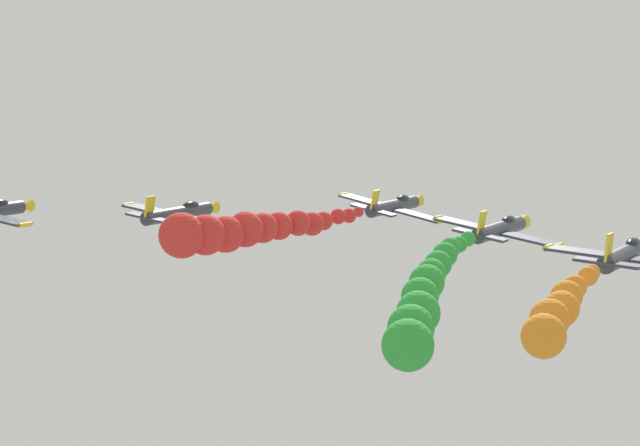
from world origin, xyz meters
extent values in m
cylinder|color=#333842|center=(-0.52, 14.65, 97.64)|extent=(1.30, 9.00, 1.30)
cone|color=yellow|center=(-0.52, 19.75, 97.64)|extent=(1.23, 1.20, 1.23)
cube|color=#333842|center=(-0.54, 14.25, 97.54)|extent=(9.05, 1.90, 2.03)
cylinder|color=yellow|center=(-5.05, 14.25, 98.47)|extent=(0.43, 1.40, 0.43)
cylinder|color=yellow|center=(3.96, 14.25, 96.61)|extent=(0.43, 1.40, 0.43)
cube|color=#333842|center=(-0.51, 10.65, 97.69)|extent=(3.76, 1.20, 0.94)
cube|color=yellow|center=(-0.33, 10.55, 98.59)|extent=(0.46, 1.10, 1.60)
ellipsoid|color=black|center=(-0.42, 16.45, 98.13)|extent=(0.92, 2.20, 0.85)
sphere|color=red|center=(-0.60, 7.95, 97.80)|extent=(0.86, 0.86, 0.86)
sphere|color=red|center=(-0.62, 6.24, 97.65)|extent=(1.18, 1.18, 1.18)
sphere|color=red|center=(-0.74, 4.53, 97.76)|extent=(1.24, 1.24, 1.24)
sphere|color=red|center=(-1.15, 2.82, 97.55)|extent=(1.46, 1.46, 1.46)
sphere|color=red|center=(-1.24, 1.12, 97.49)|extent=(1.83, 1.83, 1.83)
sphere|color=red|center=(-1.55, -0.59, 97.71)|extent=(1.94, 1.94, 1.94)
sphere|color=red|center=(-2.25, -2.30, 97.64)|extent=(2.11, 2.11, 2.11)
sphere|color=red|center=(-2.65, -4.00, 97.65)|extent=(2.24, 2.24, 2.24)
sphere|color=red|center=(-3.11, -5.71, 97.70)|extent=(2.61, 2.61, 2.61)
sphere|color=red|center=(-3.72, -7.42, 97.49)|extent=(2.65, 2.65, 2.65)
sphere|color=red|center=(-4.34, -9.13, 97.60)|extent=(2.89, 2.89, 2.89)
sphere|color=red|center=(-5.23, -10.83, 97.71)|extent=(3.23, 3.23, 3.23)
cylinder|color=#333842|center=(-13.53, 1.26, 97.67)|extent=(1.24, 9.00, 1.24)
cone|color=yellow|center=(-13.53, 6.36, 97.67)|extent=(1.18, 1.20, 1.18)
cube|color=#333842|center=(-13.54, 0.86, 97.57)|extent=(9.14, 1.90, 1.46)
cylinder|color=yellow|center=(-18.10, 0.86, 98.21)|extent=(0.41, 1.40, 0.41)
cylinder|color=yellow|center=(-8.99, 0.86, 96.94)|extent=(0.41, 1.40, 0.41)
cube|color=#333842|center=(-13.52, -2.74, 97.72)|extent=(3.79, 1.20, 0.71)
cube|color=yellow|center=(-13.39, -2.84, 98.63)|extent=(0.36, 1.10, 1.60)
ellipsoid|color=black|center=(-13.46, 3.06, 98.16)|extent=(0.89, 2.20, 0.80)
cylinder|color=#333842|center=(13.15, 2.69, 97.68)|extent=(1.27, 9.00, 1.27)
cone|color=yellow|center=(13.15, 7.79, 97.68)|extent=(1.20, 1.20, 1.20)
cube|color=#333842|center=(13.13, 2.29, 97.58)|extent=(9.10, 1.90, 1.70)
cylinder|color=yellow|center=(8.59, 2.29, 98.34)|extent=(0.41, 1.40, 0.41)
cylinder|color=yellow|center=(17.67, 2.29, 96.82)|extent=(0.41, 1.40, 0.41)
cube|color=#333842|center=(13.16, -1.31, 97.72)|extent=(3.78, 1.20, 0.81)
cube|color=yellow|center=(13.31, -1.41, 98.63)|extent=(0.40, 1.10, 1.60)
ellipsoid|color=black|center=(13.23, 4.49, 98.16)|extent=(0.90, 2.20, 0.82)
sphere|color=green|center=(13.24, -3.91, 97.75)|extent=(1.05, 1.05, 1.05)
sphere|color=green|center=(13.21, -5.52, 97.56)|extent=(1.12, 1.12, 1.12)
sphere|color=green|center=(13.24, -7.12, 97.55)|extent=(1.37, 1.37, 1.37)
sphere|color=green|center=(13.49, -8.73, 97.28)|extent=(1.63, 1.63, 1.63)
sphere|color=green|center=(13.67, -10.34, 96.89)|extent=(1.76, 1.76, 1.76)
sphere|color=green|center=(13.87, -11.94, 96.54)|extent=(1.88, 1.88, 1.88)
sphere|color=green|center=(14.23, -13.55, 96.24)|extent=(2.20, 2.20, 2.20)
sphere|color=green|center=(14.47, -15.15, 95.66)|extent=(2.28, 2.28, 2.28)
sphere|color=green|center=(15.05, -16.76, 94.96)|extent=(2.63, 2.63, 2.63)
sphere|color=green|center=(15.27, -18.36, 94.38)|extent=(2.75, 2.75, 2.75)
sphere|color=green|center=(15.78, -19.97, 93.72)|extent=(3.00, 3.00, 3.00)
cone|color=yellow|center=(-25.21, -3.40, 98.15)|extent=(1.18, 1.20, 1.18)
cylinder|color=yellow|center=(-20.67, -8.90, 97.44)|extent=(0.40, 1.40, 0.40)
cylinder|color=#333842|center=(25.14, -9.06, 98.05)|extent=(1.18, 9.00, 1.18)
cube|color=#333842|center=(25.13, -9.46, 97.95)|extent=(9.19, 1.90, 0.84)
cylinder|color=yellow|center=(20.55, -9.46, 98.28)|extent=(0.39, 1.40, 0.39)
cube|color=#333842|center=(25.15, -13.06, 98.10)|extent=(3.80, 1.20, 0.45)
cube|color=yellow|center=(25.21, -13.16, 99.01)|extent=(0.26, 1.10, 1.61)
ellipsoid|color=black|center=(25.18, -7.26, 98.55)|extent=(0.85, 2.20, 0.76)
sphere|color=orange|center=(25.03, -15.99, 97.94)|extent=(0.94, 0.94, 0.94)
sphere|color=orange|center=(25.35, -17.91, 98.02)|extent=(1.07, 1.07, 1.07)
sphere|color=orange|center=(25.19, -19.84, 97.72)|extent=(1.29, 1.29, 1.29)
sphere|color=orange|center=(25.32, -21.77, 97.53)|extent=(1.66, 1.66, 1.66)
sphere|color=orange|center=(25.62, -23.69, 97.22)|extent=(1.82, 1.82, 1.82)
sphere|color=orange|center=(25.62, -25.62, 97.03)|extent=(1.99, 1.99, 1.99)
sphere|color=orange|center=(25.93, -27.54, 96.57)|extent=(2.17, 2.17, 2.17)
camera|label=1|loc=(43.66, -85.06, 108.71)|focal=72.25mm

